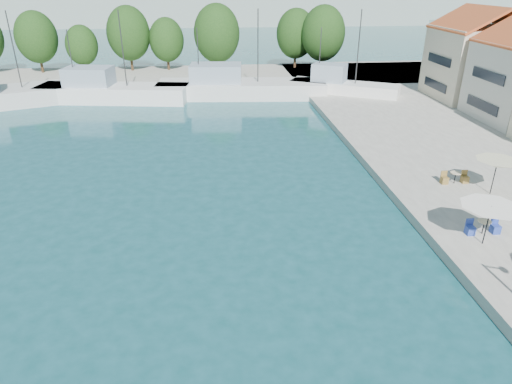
{
  "coord_description": "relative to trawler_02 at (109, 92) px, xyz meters",
  "views": [
    {
      "loc": [
        -5.2,
        2.39,
        12.85
      ],
      "look_at": [
        -2.84,
        26.0,
        1.69
      ],
      "focal_mm": 32.0,
      "sensor_mm": 36.0,
      "label": 1
    }
  ],
  "objects": [
    {
      "name": "umbrella_cream",
      "position": [
        28.72,
        -29.14,
        1.54
      ],
      "size": [
        2.62,
        2.62,
        2.26
      ],
      "color": "black",
      "rests_on": "quay_right"
    },
    {
      "name": "tree_05",
      "position": [
        5.55,
        15.9,
        3.75
      ],
      "size": [
        4.94,
        4.94,
        7.31
      ],
      "color": "#3F2B19",
      "rests_on": "quay_far"
    },
    {
      "name": "quay_far",
      "position": [
        8.74,
        11.22,
        -0.77
      ],
      "size": [
        90.0,
        16.0,
        0.6
      ],
      "primitive_type": "cube",
      "color": "gray",
      "rests_on": "ground"
    },
    {
      "name": "building_06",
      "position": [
        40.74,
        -4.78,
        4.43
      ],
      "size": [
        9.0,
        8.8,
        10.2
      ],
      "color": "beige",
      "rests_on": "quay_right"
    },
    {
      "name": "tree_04",
      "position": [
        0.32,
        15.89,
        4.68
      ],
      "size": [
        6.02,
        6.02,
        8.91
      ],
      "color": "#3F2B19",
      "rests_on": "quay_far"
    },
    {
      "name": "tree_02",
      "position": [
        -12.22,
        15.61,
        4.34
      ],
      "size": [
        5.63,
        5.63,
        8.34
      ],
      "color": "#3F2B19",
      "rests_on": "quay_far"
    },
    {
      "name": "umbrella_white",
      "position": [
        25.0,
        -34.74,
        1.41
      ],
      "size": [
        3.0,
        3.0,
        2.13
      ],
      "color": "black",
      "rests_on": "quay_right"
    },
    {
      "name": "tree_03",
      "position": [
        -6.12,
        14.99,
        3.27
      ],
      "size": [
        4.38,
        4.38,
        6.49
      ],
      "color": "#3F2B19",
      "rests_on": "quay_far"
    },
    {
      "name": "cafe_table_02",
      "position": [
        25.51,
        -33.79,
        -0.18
      ],
      "size": [
        1.82,
        0.7,
        0.76
      ],
      "color": "black",
      "rests_on": "quay_right"
    },
    {
      "name": "trawler_02",
      "position": [
        0.0,
        0.0,
        0.0
      ],
      "size": [
        17.45,
        6.92,
        10.2
      ],
      "rotation": [
        0.0,
        0.0,
        -0.15
      ],
      "color": "white",
      "rests_on": "ground"
    },
    {
      "name": "tree_06",
      "position": [
        12.71,
        12.6,
        4.89
      ],
      "size": [
        6.27,
        6.27,
        9.28
      ],
      "color": "#3F2B19",
      "rests_on": "quay_far"
    },
    {
      "name": "cafe_table_03",
      "position": [
        27.25,
        -27.4,
        -0.18
      ],
      "size": [
        1.82,
        0.7,
        0.76
      ],
      "color": "black",
      "rests_on": "quay_right"
    },
    {
      "name": "trawler_03",
      "position": [
        14.67,
        0.64,
        -0.0
      ],
      "size": [
        19.97,
        6.61,
        10.2
      ],
      "rotation": [
        0.0,
        0.0,
        -0.08
      ],
      "color": "silver",
      "rests_on": "ground"
    },
    {
      "name": "tree_08",
      "position": [
        27.63,
        12.71,
        4.74
      ],
      "size": [
        6.09,
        6.09,
        9.02
      ],
      "color": "#3F2B19",
      "rests_on": "quay_far"
    },
    {
      "name": "trawler_04",
      "position": [
        26.85,
        -0.96,
        0.0
      ],
      "size": [
        12.56,
        8.86,
        10.2
      ],
      "rotation": [
        0.0,
        0.0,
        -0.5
      ],
      "color": "white",
      "rests_on": "ground"
    },
    {
      "name": "tree_07",
      "position": [
        24.32,
        15.94,
        4.39
      ],
      "size": [
        5.69,
        5.69,
        8.42
      ],
      "color": "#3F2B19",
      "rests_on": "quay_far"
    }
  ]
}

